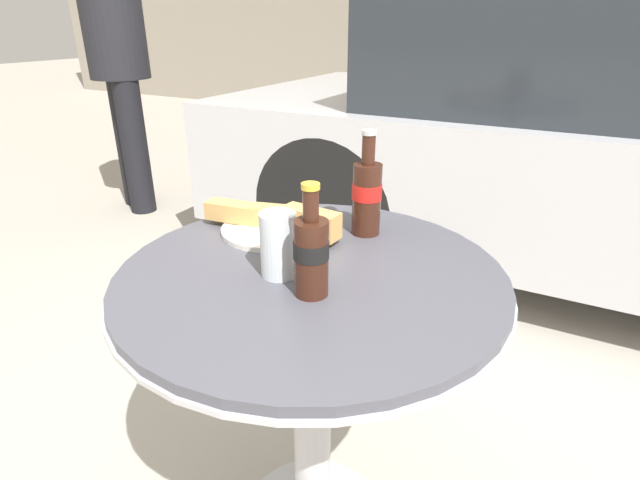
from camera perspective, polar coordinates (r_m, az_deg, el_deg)
The scene contains 7 objects.
bistro_table at distance 1.09m, azimuth -0.98°, elevation -11.00°, with size 0.79×0.79×0.74m.
cola_bottle_left at distance 1.15m, azimuth 5.37°, elevation 5.21°, with size 0.07×0.07×0.24m.
cola_bottle_right at distance 0.88m, azimuth -1.02°, elevation -1.47°, with size 0.06×0.06×0.21m.
drinking_glass at distance 0.96m, azimuth -4.77°, elevation -0.85°, with size 0.07×0.07×0.13m.
lunch_plate_near at distance 1.17m, azimuth -5.19°, elevation 2.00°, with size 0.35×0.24×0.07m.
parked_car at distance 2.90m, azimuth 31.50°, elevation 8.87°, with size 4.11×1.78×1.29m.
pedestrian at distance 3.53m, azimuth -22.14°, elevation 19.21°, with size 0.37×0.37×1.79m.
Camera 1 is at (0.44, -0.78, 1.20)m, focal length 28.00 mm.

